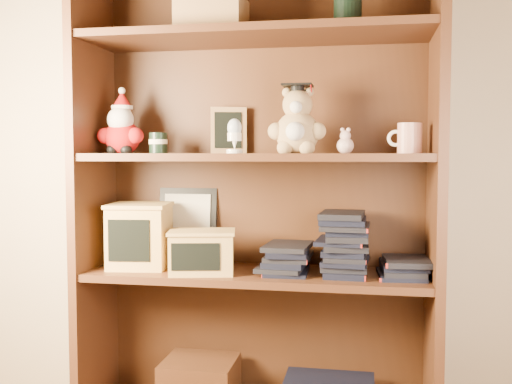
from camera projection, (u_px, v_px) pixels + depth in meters
bookcase at (258, 203)px, 2.07m from camera, size 1.20×0.35×1.60m
shelf_lower at (256, 275)px, 2.03m from camera, size 1.14×0.33×0.02m
shelf_upper at (256, 157)px, 2.01m from camera, size 1.14×0.33×0.02m
santa_plush at (122, 129)px, 2.08m from camera, size 0.17×0.12×0.24m
teachers_tin at (158, 143)px, 2.07m from camera, size 0.06×0.06×0.07m
chalkboard_plaque at (229, 131)px, 2.14m from camera, size 0.13×0.09×0.16m
egg_cup at (235, 135)px, 1.94m from camera, size 0.05×0.05×0.11m
grad_teddy_bear at (297, 126)px, 1.97m from camera, size 0.19×0.17×0.23m
pink_figurine at (345, 143)px, 1.95m from camera, size 0.06×0.06×0.09m
teacher_mug at (409, 138)px, 1.91m from camera, size 0.11×0.08×0.10m
certificate_frame at (188, 225)px, 2.21m from camera, size 0.22×0.06×0.27m
treats_box at (140, 235)px, 2.10m from camera, size 0.23×0.23×0.22m
pencils_box at (202, 251)px, 1.99m from camera, size 0.25×0.20×0.14m
book_stack_left at (285, 258)px, 2.01m from camera, size 0.14×0.20×0.10m
book_stack_mid at (343, 246)px, 1.97m from camera, size 0.14×0.20×0.19m
book_stack_right at (404, 267)px, 1.94m from camera, size 0.14×0.20×0.06m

